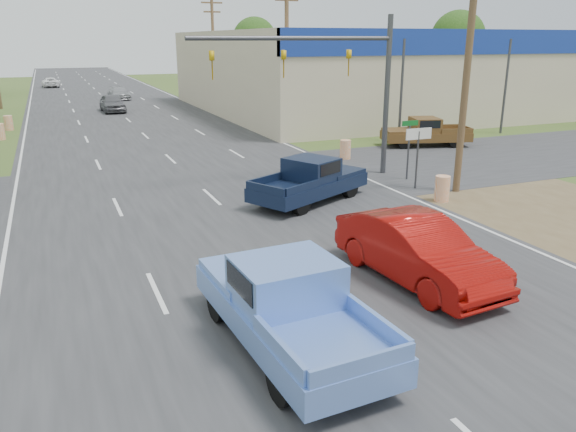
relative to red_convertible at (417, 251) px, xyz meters
name	(u,v)px	position (x,y,z in m)	size (l,w,h in m)	color
main_road	(128,120)	(-2.69, 33.85, -0.82)	(15.00, 180.00, 0.02)	#2D2D30
cross_road	(199,185)	(-2.69, 11.85, -0.82)	(120.00, 10.00, 0.02)	#2D2D30
dirt_verge	(540,206)	(8.31, 3.85, -0.83)	(8.00, 18.00, 0.01)	brown
big_box_store	(466,68)	(29.31, 33.78, 2.48)	(50.00, 28.10, 6.60)	#B7A88C
utility_pole_1	(468,57)	(6.81, 6.85, 4.48)	(2.00, 0.28, 10.00)	#4C3823
utility_pole_2	(287,49)	(6.81, 24.85, 4.48)	(2.00, 0.28, 10.00)	#4C3823
utility_pole_3	(213,46)	(6.81, 42.85, 4.48)	(2.00, 0.28, 10.00)	#4C3823
tree_3	(458,38)	(52.31, 63.85, 5.36)	(8.40, 8.40, 10.40)	#422D19
tree_5	(255,40)	(27.31, 88.85, 5.05)	(7.98, 7.98, 9.88)	#422D19
barrel_0	(442,189)	(5.31, 5.85, -0.33)	(0.56, 0.56, 1.00)	orange
barrel_1	(345,150)	(5.71, 14.35, -0.33)	(0.56, 0.56, 1.00)	orange
barrel_2	(0,132)	(-11.19, 27.85, -0.33)	(0.56, 0.56, 1.00)	orange
barrel_3	(9,123)	(-10.89, 31.85, -0.33)	(0.56, 0.56, 1.00)	orange
lane_sign	(418,144)	(5.51, 7.85, 1.07)	(1.20, 0.08, 2.52)	#3F3F44
street_name_sign	(409,144)	(6.11, 9.35, 0.78)	(0.80, 0.08, 2.61)	#3F3F44
signal_mast	(334,68)	(3.13, 10.85, 3.97)	(9.12, 0.40, 7.00)	#3F3F44
red_convertible	(417,251)	(0.00, 0.00, 0.00)	(1.76, 5.05, 1.67)	#910B06
blue_pickup	(285,302)	(-4.27, -1.55, 0.09)	(2.41, 5.62, 1.83)	black
navy_pickup	(311,179)	(0.72, 7.85, 0.02)	(5.41, 4.03, 1.68)	black
brown_pickup	(424,132)	(11.70, 15.88, 0.00)	(5.31, 3.27, 1.65)	black
distant_car_grey	(112,103)	(-3.19, 39.62, -0.08)	(1.78, 4.43, 1.51)	#5B5B60
distant_car_silver	(119,93)	(-1.38, 50.32, -0.20)	(1.77, 4.36, 1.27)	#9D9DA1
distant_car_white	(51,82)	(-7.67, 69.92, -0.23)	(1.99, 4.31, 1.20)	white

